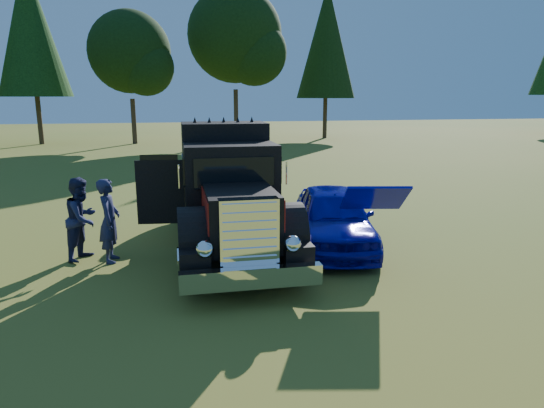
{
  "coord_description": "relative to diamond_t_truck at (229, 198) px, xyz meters",
  "views": [
    {
      "loc": [
        -1.08,
        -9.64,
        3.64
      ],
      "look_at": [
        0.93,
        0.26,
        1.38
      ],
      "focal_mm": 32.0,
      "sensor_mm": 36.0,
      "label": 1
    }
  ],
  "objects": [
    {
      "name": "spectator_far",
      "position": [
        -3.31,
        0.03,
        -0.34
      ],
      "size": [
        1.01,
        1.12,
        1.88
      ],
      "primitive_type": "imported",
      "rotation": [
        0.0,
        0.0,
        1.17
      ],
      "color": "#1C2042",
      "rests_on": "ground"
    },
    {
      "name": "ground",
      "position": [
        -0.15,
        -1.53,
        -1.28
      ],
      "size": [
        120.0,
        120.0,
        0.0
      ],
      "primitive_type": "plane",
      "color": "#455D1B",
      "rests_on": "ground"
    },
    {
      "name": "spectator_near",
      "position": [
        -2.69,
        -0.28,
        -0.34
      ],
      "size": [
        0.49,
        0.71,
        1.88
      ],
      "primitive_type": "imported",
      "rotation": [
        0.0,
        0.0,
        1.5
      ],
      "color": "#1C2A43",
      "rests_on": "ground"
    },
    {
      "name": "diamond_t_truck",
      "position": [
        0.0,
        0.0,
        0.0
      ],
      "size": [
        3.38,
        7.16,
        3.0
      ],
      "color": "black",
      "rests_on": "ground"
    },
    {
      "name": "treeline",
      "position": [
        -9.21,
        25.45,
        6.51
      ],
      "size": [
        72.1,
        24.04,
        13.84
      ],
      "color": "#2D2116",
      "rests_on": "ground"
    },
    {
      "name": "hotrod_coupe",
      "position": [
        2.53,
        -0.23,
        -0.53
      ],
      "size": [
        2.56,
        4.62,
        1.89
      ],
      "color": "#150696",
      "rests_on": "ground"
    }
  ]
}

